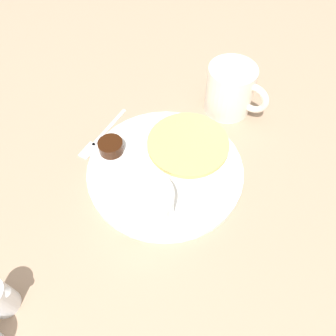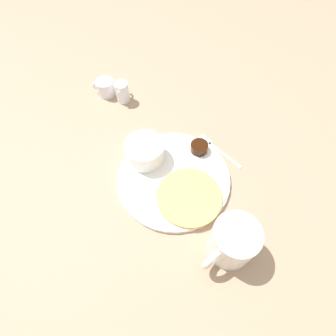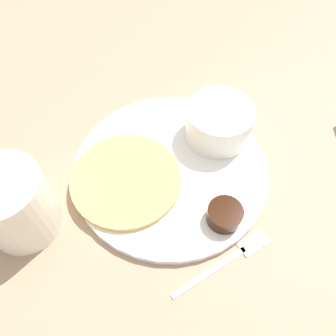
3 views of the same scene
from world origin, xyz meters
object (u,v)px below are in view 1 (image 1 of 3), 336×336
coffee_mug (231,90)px  fork (99,138)px  bowl (143,202)px  plate (165,169)px

coffee_mug → fork: bearing=18.6°
fork → coffee_mug: bearing=-161.4°
coffee_mug → fork: 0.28m
bowl → coffee_mug: size_ratio=0.82×
fork → plate: bearing=149.9°
bowl → fork: bowl is taller
plate → coffee_mug: coffee_mug is taller
coffee_mug → fork: (0.26, 0.09, -0.05)m
fork → bowl: bearing=120.9°
bowl → fork: (0.10, -0.17, -0.04)m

